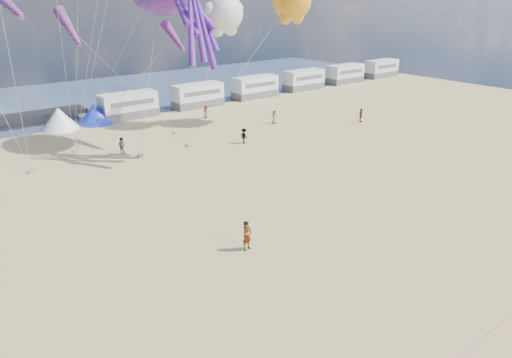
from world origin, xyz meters
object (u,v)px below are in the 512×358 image
Objects in this scene: beachgoer_2 at (244,136)px; beachgoer_3 at (361,115)px; motorhome_3 at (304,80)px; kite_panda at (224,13)px; beachgoer_1 at (122,145)px; sandbag_b at (140,155)px; beachgoer_6 at (206,112)px; sandbag_c at (189,145)px; windsock_mid at (69,27)px; sandbag_d at (176,132)px; standing_person at (247,236)px; motorhome_1 at (198,95)px; sandbag_a at (32,172)px; tent_white at (59,118)px; motorhome_4 at (345,74)px; motorhome_2 at (255,87)px; sandbag_e at (75,151)px; motorhome_0 at (129,106)px; kite_teddy_orange at (292,0)px; tent_blue at (96,113)px; windsock_right at (174,37)px; beachgoer_0 at (274,117)px.

beachgoer_3 is (15.40, -1.81, 0.04)m from beachgoer_2.
motorhome_3 is 0.96× the size of kite_panda.
beachgoer_1 is 3.09× the size of sandbag_b.
beachgoer_6 is 2.99× the size of sandbag_c.
sandbag_c is at bearing -20.82° from windsock_mid.
motorhome_3 is 13.20× the size of sandbag_c.
standing_person is at bearing -109.45° from sandbag_d.
sandbag_c is at bearing -124.53° from motorhome_1.
sandbag_b is (8.84, -1.73, 0.00)m from sandbag_a.
motorhome_4 is at bearing 0.00° from tent_white.
motorhome_2 is 4.42× the size of beachgoer_6.
beachgoer_3 is 19.01m from kite_panda.
beachgoer_6 is 7.06m from sandbag_d.
tent_white is 9.09m from sandbag_e.
motorhome_2 is 27.00m from tent_white.
sandbag_a is 0.07× the size of kite_panda.
motorhome_0 is 18.54m from sandbag_a.
beachgoer_6 is 14.77m from sandbag_b.
motorhome_2 is 18.14m from kite_teddy_orange.
motorhome_3 reaches higher than beachgoer_3.
tent_white is at bearing 119.80° from sandbag_c.
motorhome_0 is 15.93m from kite_panda.
beachgoer_1 is 2.16m from sandbag_b.
tent_blue reaches higher than sandbag_a.
beachgoer_1 is at bearing -34.31° from windsock_mid.
standing_person is 21.76m from sandbag_a.
beachgoer_3 is 20.69m from sandbag_c.
motorhome_4 is at bearing 13.99° from sandbag_d.
motorhome_4 reaches higher than sandbag_c.
windsock_right is (4.96, 1.40, 9.96)m from sandbag_b.
beachgoer_2 is 10.19m from sandbag_b.
windsock_mid is at bearing -160.01° from motorhome_2.
kite_teddy_orange is at bearing -75.65° from beachgoer_2.
motorhome_2 is 1.65× the size of tent_white.
sandbag_c is at bearing -74.11° from tent_blue.
beachgoer_0 is (11.91, -12.62, -0.76)m from motorhome_0.
beachgoer_6 is (-30.85, -5.65, -0.75)m from motorhome_4.
sandbag_c is 0.11× the size of windsock_right.
motorhome_2 and motorhome_4 have the same top height.
sandbag_e is (-21.25, 3.69, -0.63)m from beachgoer_0.
tent_blue is (-13.50, 0.00, -0.30)m from motorhome_1.
standing_person reaches higher than sandbag_d.
beachgoer_1 is 0.35× the size of windsock_right.
sandbag_c is at bearing -159.96° from motorhome_4.
sandbag_e is at bearing -169.23° from beachgoer_0.
beachgoer_3 reaches higher than sandbag_e.
motorhome_4 is (28.50, 0.00, 0.00)m from motorhome_1.
standing_person is at bearing -95.69° from tent_blue.
motorhome_1 is 4.41× the size of beachgoer_2.
beachgoer_0 is 17.05m from sandbag_b.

